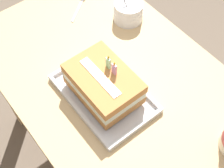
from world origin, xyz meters
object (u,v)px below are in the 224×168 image
object	(u,v)px
bowl_stack	(128,11)
serving_spoon_near_tray	(81,3)
birthday_cake	(104,84)
foil_tray	(104,94)

from	to	relation	value
bowl_stack	serving_spoon_near_tray	size ratio (longest dim) A/B	0.90
birthday_cake	bowl_stack	bearing A→B (deg)	127.48
serving_spoon_near_tray	bowl_stack	bearing A→B (deg)	28.23
foil_tray	bowl_stack	size ratio (longest dim) A/B	2.93
foil_tray	bowl_stack	bearing A→B (deg)	127.48
birthday_cake	bowl_stack	xyz separation A→B (m)	(-0.23, 0.31, -0.03)
bowl_stack	foil_tray	bearing A→B (deg)	-52.52
serving_spoon_near_tray	birthday_cake	bearing A→B (deg)	-25.25
birthday_cake	foil_tray	bearing A→B (deg)	-90.00
foil_tray	serving_spoon_near_tray	world-z (taller)	foil_tray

